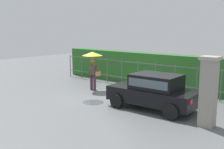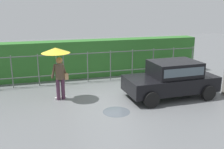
# 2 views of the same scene
# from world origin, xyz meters

# --- Properties ---
(ground_plane) EXTENTS (40.00, 40.00, 0.00)m
(ground_plane) POSITION_xyz_m (0.00, 0.00, 0.00)
(ground_plane) COLOR slate
(car) EXTENTS (3.79, 1.97, 1.48)m
(car) POSITION_xyz_m (2.32, -0.23, 0.80)
(car) COLOR black
(car) RESTS_ON ground
(pedestrian) EXTENTS (1.10, 1.10, 2.09)m
(pedestrian) POSITION_xyz_m (-2.15, 0.72, 1.60)
(pedestrian) COLOR #47283D
(pedestrian) RESTS_ON ground
(gate_pillar) EXTENTS (0.60, 0.60, 2.42)m
(gate_pillar) POSITION_xyz_m (4.78, -0.80, 1.24)
(gate_pillar) COLOR gray
(gate_pillar) RESTS_ON ground
(fence_section) EXTENTS (11.59, 0.05, 1.50)m
(fence_section) POSITION_xyz_m (-0.59, 2.76, 0.82)
(fence_section) COLOR #59605B
(fence_section) RESTS_ON ground
(hedge_row) EXTENTS (12.54, 0.90, 1.90)m
(hedge_row) POSITION_xyz_m (-0.59, 3.85, 0.95)
(hedge_row) COLOR #2D6B28
(hedge_row) RESTS_ON ground
(puddle_near) EXTENTS (0.97, 0.97, 0.00)m
(puddle_near) POSITION_xyz_m (-0.32, -1.15, 0.00)
(puddle_near) COLOR #4C545B
(puddle_near) RESTS_ON ground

